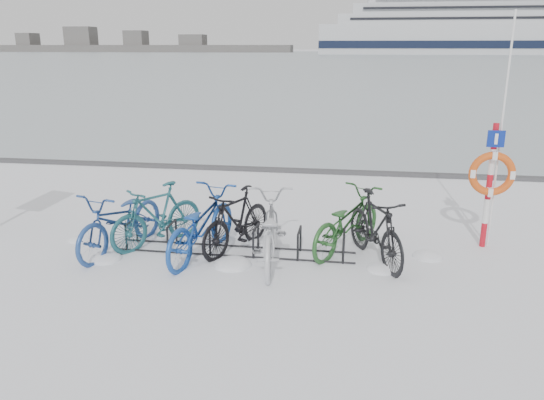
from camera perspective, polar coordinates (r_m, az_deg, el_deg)
The scene contains 15 objects.
ground at distance 8.91m, azimuth -4.04°, elevation -5.59°, with size 900.00×900.00×0.00m, color white.
ice_sheet at distance 163.10m, azimuth 8.47°, elevation 14.97°, with size 400.00×298.00×0.02m, color #A9B7BF.
quay_edge at distance 14.45m, azimuth 1.12°, elevation 3.24°, with size 400.00×0.25×0.10m, color #3F3F42.
bike_rack at distance 8.85m, azimuth -4.06°, elevation -4.50°, with size 4.00×0.48×0.46m.
lifebuoy_station at distance 9.41m, azimuth 22.57°, elevation 2.61°, with size 0.74×0.22×3.85m.
cruise_ferry at distance 221.51m, azimuth 22.30°, elevation 17.21°, with size 125.68×23.73×41.29m.
shoreline at distance 295.31m, azimuth -16.58°, elevation 15.56°, with size 180.00×12.00×9.50m.
bike_0 at distance 9.16m, azimuth -15.91°, elevation -1.89°, with size 0.73×2.11×1.11m, color navy.
bike_1 at distance 9.28m, azimuth -12.28°, elevation -1.43°, with size 0.52×1.83×1.10m, color #1D525B.
bike_2 at distance 8.66m, azimuth -7.67°, elevation -2.38°, with size 0.75×2.15×1.13m, color #184499.
bike_3 at distance 8.86m, azimuth -3.85°, elevation -2.00°, with size 0.51×1.80×1.08m, color black.
bike_4 at distance 8.30m, azimuth -0.33°, elevation -3.07°, with size 0.75×2.15×1.13m, color #B8BAC1.
bike_5 at distance 8.91m, azimuth 8.02°, elevation -2.08°, with size 0.70×2.02×1.06m, color #235223.
bike_6 at distance 8.54m, azimuth 11.08°, elevation -2.79°, with size 0.54×1.90×1.14m, color black.
snow_drifts at distance 8.70m, azimuth -2.72°, elevation -6.13°, with size 6.44×1.68×0.21m.
Camera 1 is at (1.89, -8.05, 3.32)m, focal length 35.00 mm.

